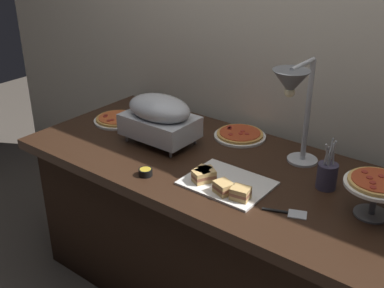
{
  "coord_description": "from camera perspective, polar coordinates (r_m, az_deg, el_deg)",
  "views": [
    {
      "loc": [
        1.09,
        -1.6,
        1.78
      ],
      "look_at": [
        -0.15,
        0.0,
        0.81
      ],
      "focal_mm": 44.49,
      "sensor_mm": 36.0,
      "label": 1
    }
  ],
  "objects": [
    {
      "name": "heat_lamp",
      "position": [
        1.98,
        12.09,
        6.09
      ],
      "size": [
        0.15,
        0.34,
        0.49
      ],
      "color": "#B7BABF",
      "rests_on": "buffet_table"
    },
    {
      "name": "sandwich_platter",
      "position": [
        2.0,
        3.5,
        -4.58
      ],
      "size": [
        0.35,
        0.28,
        0.06
      ],
      "color": "white",
      "rests_on": "buffet_table"
    },
    {
      "name": "back_wall",
      "position": [
        2.44,
        10.22,
        11.4
      ],
      "size": [
        4.4,
        0.04,
        2.4
      ],
      "primitive_type": "cube",
      "color": "beige",
      "rests_on": "ground_plane"
    },
    {
      "name": "pizza_plate_raised_stand",
      "position": [
        1.89,
        21.24,
        -4.78
      ],
      "size": [
        0.24,
        0.24,
        0.16
      ],
      "color": "#595B60",
      "rests_on": "buffet_table"
    },
    {
      "name": "chafing_dish",
      "position": [
        2.34,
        -3.85,
        3.32
      ],
      "size": [
        0.36,
        0.24,
        0.25
      ],
      "color": "#B7BABF",
      "rests_on": "buffet_table"
    },
    {
      "name": "buffet_table",
      "position": [
        2.39,
        2.88,
        -10.18
      ],
      "size": [
        1.9,
        0.84,
        0.76
      ],
      "color": "black",
      "rests_on": "ground_plane"
    },
    {
      "name": "pizza_plate_center",
      "position": [
        2.45,
        5.76,
        1.1
      ],
      "size": [
        0.27,
        0.27,
        0.03
      ],
      "color": "white",
      "rests_on": "buffet_table"
    },
    {
      "name": "pizza_plate_front",
      "position": [
        2.66,
        -8.97,
        2.95
      ],
      "size": [
        0.26,
        0.26,
        0.03
      ],
      "color": "white",
      "rests_on": "buffet_table"
    },
    {
      "name": "sauce_cup_near",
      "position": [
        2.09,
        -5.59,
        -3.35
      ],
      "size": [
        0.06,
        0.06,
        0.03
      ],
      "color": "black",
      "rests_on": "buffet_table"
    },
    {
      "name": "serving_spatula",
      "position": [
        1.87,
        11.27,
        -8.07
      ],
      "size": [
        0.17,
        0.1,
        0.01
      ],
      "color": "#B7BABF",
      "rests_on": "buffet_table"
    },
    {
      "name": "utensil_holder",
      "position": [
        2.04,
        15.88,
        -3.61
      ],
      "size": [
        0.08,
        0.08,
        0.22
      ],
      "color": "#383347",
      "rests_on": "buffet_table"
    }
  ]
}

